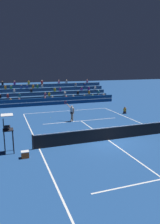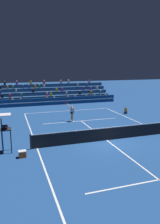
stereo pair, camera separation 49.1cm
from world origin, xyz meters
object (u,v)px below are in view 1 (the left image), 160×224
(tennis_player, at_px, (72,112))
(tennis_ball, at_px, (51,117))
(umpire_chair, at_px, (7,129))
(equipment_cooler, at_px, (25,154))
(ball_kid_courtside, at_px, (125,111))

(tennis_player, height_order, tennis_ball, tennis_player)
(umpire_chair, height_order, equipment_cooler, umpire_chair)
(equipment_cooler, bearing_deg, umpire_chair, 127.77)
(umpire_chair, bearing_deg, ball_kid_courtside, 30.06)
(umpire_chair, xyz_separation_m, equipment_cooler, (0.97, -1.25, -1.49))
(umpire_chair, bearing_deg, tennis_ball, 61.50)
(umpire_chair, bearing_deg, tennis_player, 44.99)
(ball_kid_courtside, xyz_separation_m, tennis_player, (-7.28, -1.44, 0.64))
(tennis_player, xyz_separation_m, tennis_ball, (-1.77, 2.30, -0.94))
(umpire_chair, relative_size, tennis_player, 1.22)
(umpire_chair, distance_m, ball_kid_courtside, 16.09)
(umpire_chair, height_order, ball_kid_courtside, umpire_chair)
(umpire_chair, height_order, tennis_player, umpire_chair)
(ball_kid_courtside, bearing_deg, equipment_cooler, -144.30)
(umpire_chair, relative_size, ball_kid_courtside, 3.16)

